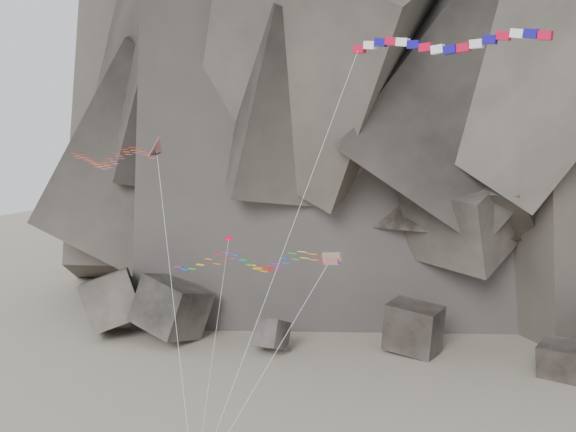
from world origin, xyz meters
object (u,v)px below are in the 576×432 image
at_px(banner_kite, 443,45).
at_px(parafoil_kite, 244,261).
at_px(pennant_kite, 222,287).
at_px(delta_kite, 109,157).

bearing_deg(banner_kite, parafoil_kite, -164.60).
distance_m(parafoil_kite, pennant_kite, 2.93).
bearing_deg(banner_kite, delta_kite, -166.58).
bearing_deg(parafoil_kite, banner_kite, 14.20).
distance_m(delta_kite, pennant_kite, 13.30).
relative_size(delta_kite, pennant_kite, 1.44).
distance_m(banner_kite, parafoil_kite, 20.08).
xyz_separation_m(banner_kite, pennant_kite, (-15.56, -0.93, -16.90)).
height_order(delta_kite, parafoil_kite, delta_kite).
relative_size(banner_kite, parafoil_kite, 1.84).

